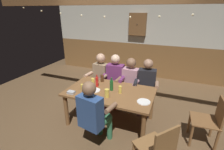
% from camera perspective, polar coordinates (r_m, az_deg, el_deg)
% --- Properties ---
extents(ground_plane, '(7.84, 7.84, 0.00)m').
position_cam_1_polar(ground_plane, '(3.58, -1.25, -16.57)').
color(ground_plane, brown).
extents(back_wall_upper, '(6.54, 0.12, 1.32)m').
position_cam_1_polar(back_wall_upper, '(5.73, 11.05, 17.10)').
color(back_wall_upper, beige).
extents(back_wall_wainscot, '(6.54, 0.12, 1.14)m').
position_cam_1_polar(back_wall_wainscot, '(5.95, 10.22, 5.24)').
color(back_wall_wainscot, brown).
rests_on(back_wall_wainscot, ground_plane).
extents(ceiling_beam, '(5.88, 0.14, 0.16)m').
position_cam_1_polar(ceiling_beam, '(3.28, 2.14, 24.51)').
color(ceiling_beam, brown).
extents(dining_table, '(1.71, 1.00, 0.73)m').
position_cam_1_polar(dining_table, '(3.30, -0.69, -6.95)').
color(dining_table, brown).
rests_on(dining_table, ground_plane).
extents(person_0, '(0.52, 0.55, 1.24)m').
position_cam_1_polar(person_0, '(4.10, -4.37, -0.33)').
color(person_0, '#997F60').
rests_on(person_0, ground_plane).
extents(person_1, '(0.55, 0.52, 1.25)m').
position_cam_1_polar(person_1, '(3.96, 0.86, -0.99)').
color(person_1, '#6B2D66').
rests_on(person_1, ground_plane).
extents(person_2, '(0.52, 0.53, 1.21)m').
position_cam_1_polar(person_2, '(3.85, 6.05, -2.10)').
color(person_2, '#B78493').
rests_on(person_2, ground_plane).
extents(person_3, '(0.56, 0.54, 1.22)m').
position_cam_1_polar(person_3, '(3.77, 11.84, -2.93)').
color(person_3, black).
rests_on(person_3, ground_plane).
extents(person_4, '(0.57, 0.57, 1.25)m').
position_cam_1_polar(person_4, '(2.71, -6.36, -12.78)').
color(person_4, '#2D4C84').
rests_on(person_4, ground_plane).
extents(chair_empty_near_right, '(0.46, 0.46, 0.88)m').
position_cam_1_polar(chair_empty_near_right, '(3.33, 30.85, -13.26)').
color(chair_empty_near_right, brown).
rests_on(chair_empty_near_right, ground_plane).
extents(chair_empty_near_left, '(0.62, 0.62, 0.88)m').
position_cam_1_polar(chair_empty_near_left, '(2.49, 15.61, -23.48)').
color(chair_empty_near_left, brown).
rests_on(chair_empty_near_left, ground_plane).
extents(condiment_caddy, '(0.14, 0.10, 0.05)m').
position_cam_1_polar(condiment_caddy, '(3.24, -13.94, -5.88)').
color(condiment_caddy, '#B2B7BC').
rests_on(condiment_caddy, dining_table).
extents(plate_0, '(0.23, 0.23, 0.01)m').
position_cam_1_polar(plate_0, '(2.93, 10.90, -9.11)').
color(plate_0, white).
rests_on(plate_0, dining_table).
extents(plate_1, '(0.22, 0.22, 0.01)m').
position_cam_1_polar(plate_1, '(3.28, -6.00, -5.28)').
color(plate_1, white).
rests_on(plate_1, dining_table).
extents(bottle_0, '(0.06, 0.06, 0.26)m').
position_cam_1_polar(bottle_0, '(3.41, -5.21, -2.30)').
color(bottle_0, red).
rests_on(bottle_0, dining_table).
extents(bottle_1, '(0.07, 0.07, 0.27)m').
position_cam_1_polar(bottle_1, '(3.23, -0.18, -3.56)').
color(bottle_1, '#195923').
rests_on(bottle_1, dining_table).
extents(pint_glass_0, '(0.08, 0.08, 0.16)m').
position_cam_1_polar(pint_glass_0, '(3.00, -1.79, -6.29)').
color(pint_glass_0, '#E5C64C').
rests_on(pint_glass_0, dining_table).
extents(pint_glass_1, '(0.07, 0.07, 0.11)m').
position_cam_1_polar(pint_glass_1, '(3.59, -6.67, -2.01)').
color(pint_glass_1, '#E5C64C').
rests_on(pint_glass_1, dining_table).
extents(pint_glass_2, '(0.07, 0.07, 0.16)m').
position_cam_1_polar(pint_glass_2, '(3.64, -3.44, -1.16)').
color(pint_glass_2, '#4C2D19').
rests_on(pint_glass_2, dining_table).
extents(pint_glass_3, '(0.06, 0.06, 0.14)m').
position_cam_1_polar(pint_glass_3, '(3.15, 2.82, -5.05)').
color(pint_glass_3, '#E5C64C').
rests_on(pint_glass_3, dining_table).
extents(pint_glass_4, '(0.06, 0.06, 0.12)m').
position_cam_1_polar(pint_glass_4, '(3.33, -10.26, -4.13)').
color(pint_glass_4, '#E5C64C').
rests_on(pint_glass_4, dining_table).
extents(wall_dart_cabinet, '(0.56, 0.15, 0.70)m').
position_cam_1_polar(wall_dart_cabinet, '(5.65, 8.85, 16.95)').
color(wall_dart_cabinet, brown).
extents(string_lights, '(4.61, 0.04, 0.20)m').
position_cam_1_polar(string_lights, '(3.23, 1.77, 20.65)').
color(string_lights, '#F9EAB2').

